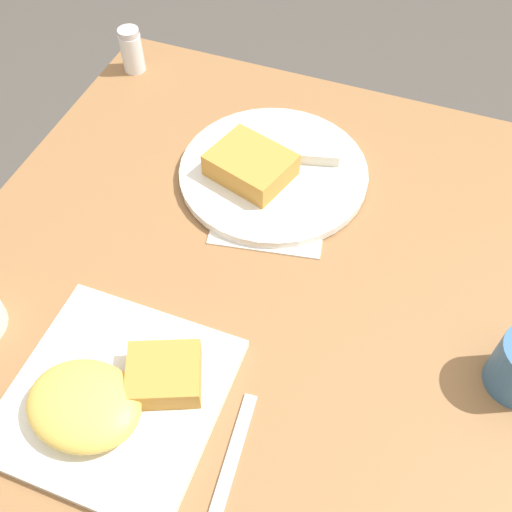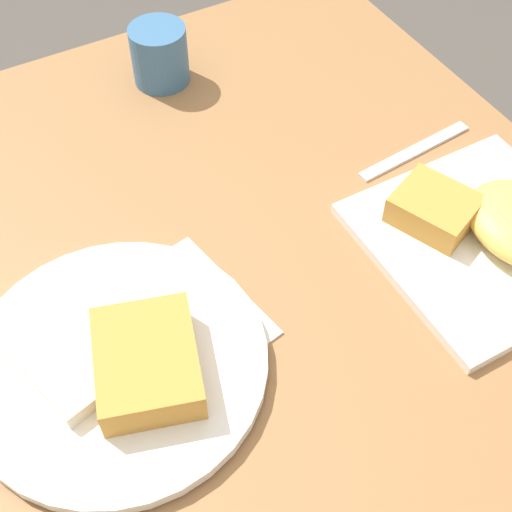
% 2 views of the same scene
% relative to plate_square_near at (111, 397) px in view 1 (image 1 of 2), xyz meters
% --- Properties ---
extents(ground_plane, '(8.00, 8.00, 0.00)m').
position_rel_plate_square_near_xyz_m(ground_plane, '(0.12, 0.27, -0.77)').
color(ground_plane, '#4C4742').
extents(dining_table, '(0.94, 0.88, 0.75)m').
position_rel_plate_square_near_xyz_m(dining_table, '(0.12, 0.27, -0.11)').
color(dining_table, olive).
rests_on(dining_table, ground_plane).
extents(menu_card, '(0.21, 0.27, 0.00)m').
position_rel_plate_square_near_xyz_m(menu_card, '(0.07, 0.41, -0.02)').
color(menu_card, silver).
rests_on(menu_card, dining_table).
extents(plate_square_near, '(0.26, 0.26, 0.06)m').
position_rel_plate_square_near_xyz_m(plate_square_near, '(0.00, 0.00, 0.00)').
color(plate_square_near, white).
rests_on(plate_square_near, dining_table).
extents(plate_oval_far, '(0.31, 0.31, 0.05)m').
position_rel_plate_square_near_xyz_m(plate_oval_far, '(0.05, 0.44, -0.00)').
color(plate_oval_far, white).
rests_on(plate_oval_far, menu_card).
extents(salt_shaker, '(0.04, 0.04, 0.08)m').
position_rel_plate_square_near_xyz_m(salt_shaker, '(-0.29, 0.62, 0.02)').
color(salt_shaker, white).
rests_on(salt_shaker, dining_table).
extents(butter_knife, '(0.03, 0.18, 0.00)m').
position_rel_plate_square_near_xyz_m(butter_knife, '(0.16, -0.02, -0.02)').
color(butter_knife, silver).
rests_on(butter_knife, dining_table).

